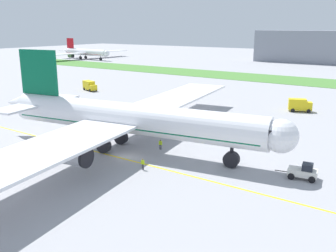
# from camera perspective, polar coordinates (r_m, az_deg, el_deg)

# --- Properties ---
(ground_plane) EXTENTS (600.00, 600.00, 0.00)m
(ground_plane) POSITION_cam_1_polar(r_m,az_deg,el_deg) (60.70, -6.10, -4.65)
(ground_plane) COLOR #9E9EA3
(ground_plane) RESTS_ON ground
(apron_taxi_line) EXTENTS (280.00, 0.36, 0.01)m
(apron_taxi_line) POSITION_cam_1_polar(r_m,az_deg,el_deg) (59.94, -6.78, -4.93)
(apron_taxi_line) COLOR yellow
(apron_taxi_line) RESTS_ON ground
(grass_median_strip) EXTENTS (320.00, 24.00, 0.10)m
(grass_median_strip) POSITION_cam_1_polar(r_m,az_deg,el_deg) (152.54, 20.35, 6.33)
(grass_median_strip) COLOR #4C8438
(grass_median_strip) RESTS_ON ground
(airliner_foreground) EXTENTS (53.74, 87.01, 16.19)m
(airliner_foreground) POSITION_cam_1_polar(r_m,az_deg,el_deg) (62.29, -6.40, 1.12)
(airliner_foreground) COLOR white
(airliner_foreground) RESTS_ON ground
(pushback_tug) EXTENTS (5.71, 2.97, 2.23)m
(pushback_tug) POSITION_cam_1_polar(r_m,az_deg,el_deg) (54.86, 19.82, -6.52)
(pushback_tug) COLOR white
(pushback_tug) RESTS_ON ground
(ground_crew_wingwalker_port) EXTENTS (0.59, 0.29, 1.68)m
(ground_crew_wingwalker_port) POSITION_cam_1_polar(r_m,az_deg,el_deg) (54.89, -3.84, -5.61)
(ground_crew_wingwalker_port) COLOR black
(ground_crew_wingwalker_port) RESTS_ON ground
(ground_crew_marshaller_front) EXTENTS (0.60, 0.37, 1.76)m
(ground_crew_marshaller_front) POSITION_cam_1_polar(r_m,az_deg,el_deg) (63.45, -1.15, -2.68)
(ground_crew_marshaller_front) COLOR black
(ground_crew_marshaller_front) RESTS_ON ground
(service_truck_baggage_loader) EXTENTS (5.88, 4.13, 3.11)m
(service_truck_baggage_loader) POSITION_cam_1_polar(r_m,az_deg,el_deg) (97.43, 19.31, 3.05)
(service_truck_baggage_loader) COLOR yellow
(service_truck_baggage_loader) RESTS_ON ground
(service_truck_fuel_bowser) EXTENTS (6.59, 4.10, 3.11)m
(service_truck_fuel_bowser) POSITION_cam_1_polar(r_m,az_deg,el_deg) (125.32, -11.78, 6.02)
(service_truck_fuel_bowser) COLOR yellow
(service_truck_fuel_bowser) RESTS_ON ground
(parked_airliner_far_left) EXTENTS (43.60, 70.28, 12.85)m
(parked_airliner_far_left) POSITION_cam_1_polar(r_m,az_deg,el_deg) (249.07, -12.46, 10.85)
(parked_airliner_far_left) COLOR white
(parked_airliner_far_left) RESTS_ON ground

